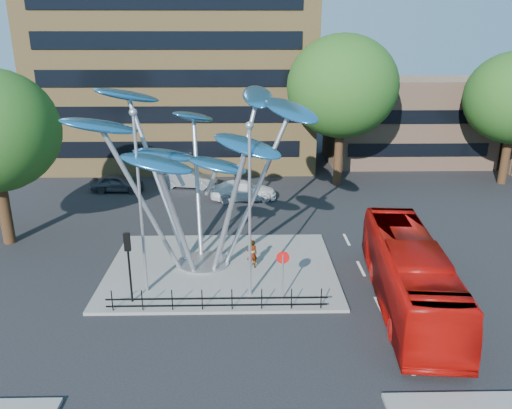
{
  "coord_description": "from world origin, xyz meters",
  "views": [
    {
      "loc": [
        0.34,
        -18.16,
        11.94
      ],
      "look_at": [
        0.8,
        4.0,
        4.37
      ],
      "focal_mm": 35.0,
      "sensor_mm": 36.0,
      "label": 1
    }
  ],
  "objects_px": {
    "street_lamp_left": "(139,188)",
    "pedestrian": "(252,254)",
    "leaf_sculpture": "(198,141)",
    "parked_car_right": "(243,190)",
    "street_lamp_right": "(250,196)",
    "parked_car_left": "(117,183)",
    "no_entry_sign_island": "(283,267)",
    "red_bus": "(409,274)",
    "parked_car_mid": "(189,179)",
    "tree_right": "(342,87)",
    "traffic_light_island": "(128,253)"
  },
  "relations": [
    {
      "from": "street_lamp_left",
      "to": "pedestrian",
      "type": "bearing_deg",
      "value": 25.28
    },
    {
      "from": "leaf_sculpture",
      "to": "parked_car_right",
      "type": "xyz_separation_m",
      "value": [
        2.2,
        11.32,
        -6.15
      ]
    },
    {
      "from": "street_lamp_right",
      "to": "parked_car_left",
      "type": "relative_size",
      "value": 2.01
    },
    {
      "from": "no_entry_sign_island",
      "to": "parked_car_right",
      "type": "distance_m",
      "value": 15.63
    },
    {
      "from": "parked_car_left",
      "to": "parked_car_right",
      "type": "relative_size",
      "value": 0.82
    },
    {
      "from": "parked_car_right",
      "to": "street_lamp_right",
      "type": "bearing_deg",
      "value": 175.56
    },
    {
      "from": "red_bus",
      "to": "parked_car_right",
      "type": "xyz_separation_m",
      "value": [
        -7.62,
        15.78,
        -0.86
      ]
    },
    {
      "from": "leaf_sculpture",
      "to": "parked_car_mid",
      "type": "xyz_separation_m",
      "value": [
        -2.3,
        14.63,
        -6.12
      ]
    },
    {
      "from": "no_entry_sign_island",
      "to": "parked_car_mid",
      "type": "relative_size",
      "value": 0.54
    },
    {
      "from": "pedestrian",
      "to": "parked_car_right",
      "type": "xyz_separation_m",
      "value": [
        -0.49,
        12.08,
        -0.22
      ]
    },
    {
      "from": "tree_right",
      "to": "no_entry_sign_island",
      "type": "distance_m",
      "value": 21.31
    },
    {
      "from": "no_entry_sign_island",
      "to": "parked_car_right",
      "type": "relative_size",
      "value": 0.49
    },
    {
      "from": "tree_right",
      "to": "leaf_sculpture",
      "type": "xyz_separation_m",
      "value": [
        -10.07,
        -15.32,
        -1.16
      ]
    },
    {
      "from": "tree_right",
      "to": "pedestrian",
      "type": "distance_m",
      "value": 19.06
    },
    {
      "from": "parked_car_left",
      "to": "traffic_light_island",
      "type": "bearing_deg",
      "value": -163.19
    },
    {
      "from": "street_lamp_left",
      "to": "parked_car_mid",
      "type": "height_order",
      "value": "street_lamp_left"
    },
    {
      "from": "street_lamp_left",
      "to": "red_bus",
      "type": "height_order",
      "value": "street_lamp_left"
    },
    {
      "from": "leaf_sculpture",
      "to": "parked_car_mid",
      "type": "distance_m",
      "value": 16.03
    },
    {
      "from": "no_entry_sign_island",
      "to": "pedestrian",
      "type": "distance_m",
      "value": 3.77
    },
    {
      "from": "street_lamp_right",
      "to": "no_entry_sign_island",
      "type": "height_order",
      "value": "street_lamp_right"
    },
    {
      "from": "tree_right",
      "to": "leaf_sculpture",
      "type": "height_order",
      "value": "tree_right"
    },
    {
      "from": "leaf_sculpture",
      "to": "parked_car_left",
      "type": "distance_m",
      "value": 16.93
    },
    {
      "from": "traffic_light_island",
      "to": "parked_car_left",
      "type": "xyz_separation_m",
      "value": [
        -4.96,
        17.82,
        -1.91
      ]
    },
    {
      "from": "leaf_sculpture",
      "to": "tree_right",
      "type": "bearing_deg",
      "value": 56.69
    },
    {
      "from": "leaf_sculpture",
      "to": "red_bus",
      "type": "xyz_separation_m",
      "value": [
        9.82,
        -4.46,
        -5.29
      ]
    },
    {
      "from": "parked_car_right",
      "to": "parked_car_left",
      "type": "bearing_deg",
      "value": 71.2
    },
    {
      "from": "red_bus",
      "to": "leaf_sculpture",
      "type": "bearing_deg",
      "value": 160.96
    },
    {
      "from": "street_lamp_left",
      "to": "leaf_sculpture",
      "type": "bearing_deg",
      "value": 52.6
    },
    {
      "from": "parked_car_mid",
      "to": "parked_car_right",
      "type": "distance_m",
      "value": 5.59
    },
    {
      "from": "leaf_sculpture",
      "to": "no_entry_sign_island",
      "type": "height_order",
      "value": "leaf_sculpture"
    },
    {
      "from": "leaf_sculpture",
      "to": "no_entry_sign_island",
      "type": "bearing_deg",
      "value": -45.67
    },
    {
      "from": "leaf_sculpture",
      "to": "pedestrian",
      "type": "xyz_separation_m",
      "value": [
        2.69,
        -0.76,
        -5.92
      ]
    },
    {
      "from": "leaf_sculpture",
      "to": "street_lamp_right",
      "type": "xyz_separation_m",
      "value": [
        2.57,
        -3.68,
        -1.78
      ]
    },
    {
      "from": "street_lamp_right",
      "to": "parked_car_mid",
      "type": "height_order",
      "value": "street_lamp_right"
    },
    {
      "from": "leaf_sculpture",
      "to": "pedestrian",
      "type": "distance_m",
      "value": 6.55
    },
    {
      "from": "street_lamp_right",
      "to": "pedestrian",
      "type": "relative_size",
      "value": 5.2
    },
    {
      "from": "red_bus",
      "to": "no_entry_sign_island",
      "type": "bearing_deg",
      "value": -177.55
    },
    {
      "from": "tree_right",
      "to": "traffic_light_island",
      "type": "relative_size",
      "value": 3.54
    },
    {
      "from": "street_lamp_left",
      "to": "street_lamp_right",
      "type": "height_order",
      "value": "street_lamp_left"
    },
    {
      "from": "parked_car_left",
      "to": "leaf_sculpture",
      "type": "bearing_deg",
      "value": -148.7
    },
    {
      "from": "street_lamp_left",
      "to": "red_bus",
      "type": "distance_m",
      "value": 12.89
    },
    {
      "from": "leaf_sculpture",
      "to": "parked_car_right",
      "type": "height_order",
      "value": "leaf_sculpture"
    },
    {
      "from": "street_lamp_right",
      "to": "pedestrian",
      "type": "xyz_separation_m",
      "value": [
        0.13,
        2.92,
        -4.15
      ]
    },
    {
      "from": "leaf_sculpture",
      "to": "street_lamp_right",
      "type": "relative_size",
      "value": 1.53
    },
    {
      "from": "tree_right",
      "to": "street_lamp_right",
      "type": "bearing_deg",
      "value": -111.54
    },
    {
      "from": "leaf_sculpture",
      "to": "traffic_light_island",
      "type": "relative_size",
      "value": 3.71
    },
    {
      "from": "tree_right",
      "to": "parked_car_left",
      "type": "bearing_deg",
      "value": -174.67
    },
    {
      "from": "street_lamp_left",
      "to": "tree_right",
      "type": "bearing_deg",
      "value": 55.95
    },
    {
      "from": "street_lamp_left",
      "to": "parked_car_right",
      "type": "xyz_separation_m",
      "value": [
        4.63,
        14.5,
        -4.63
      ]
    },
    {
      "from": "red_bus",
      "to": "parked_car_right",
      "type": "bearing_deg",
      "value": 121.15
    }
  ]
}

